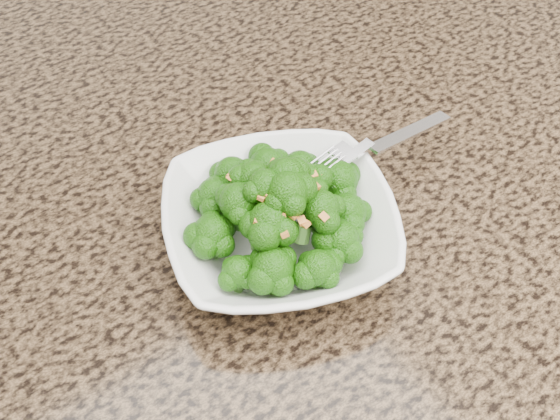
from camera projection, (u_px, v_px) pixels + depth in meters
cabinet at (235, 414)px, 1.04m from camera, size 1.55×0.95×0.87m
granite_counter at (214, 215)px, 0.70m from camera, size 1.64×1.04×0.03m
bowl at (280, 228)px, 0.64m from camera, size 0.27×0.27×0.05m
broccoli_pile at (280, 183)px, 0.59m from camera, size 0.18×0.18×0.07m
garlic_topping at (280, 152)px, 0.57m from camera, size 0.11×0.11×0.01m
fork at (366, 146)px, 0.66m from camera, size 0.20×0.05×0.01m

